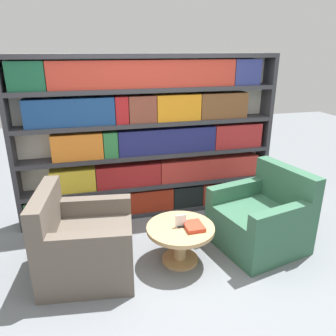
{
  "coord_description": "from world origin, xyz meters",
  "views": [
    {
      "loc": [
        -0.75,
        -2.41,
        2.02
      ],
      "look_at": [
        0.07,
        0.73,
        0.82
      ],
      "focal_mm": 35.0,
      "sensor_mm": 36.0,
      "label": 1
    }
  ],
  "objects": [
    {
      "name": "armchair_left",
      "position": [
        -0.85,
        0.31,
        0.3
      ],
      "size": [
        0.92,
        0.91,
        0.85
      ],
      "rotation": [
        0.0,
        0.0,
        1.44
      ],
      "color": "brown",
      "rests_on": "ground_plane"
    },
    {
      "name": "armchair_right",
      "position": [
        0.99,
        0.32,
        0.3
      ],
      "size": [
        0.98,
        0.97,
        0.85
      ],
      "rotation": [
        0.0,
        0.0,
        -1.36
      ],
      "color": "#336047",
      "rests_on": "ground_plane"
    },
    {
      "name": "coffee_table",
      "position": [
        0.07,
        0.25,
        0.28
      ],
      "size": [
        0.66,
        0.66,
        0.39
      ],
      "color": "tan",
      "rests_on": "ground_plane"
    },
    {
      "name": "bookshelf",
      "position": [
        0.0,
        1.38,
        0.98
      ],
      "size": [
        3.14,
        0.3,
        1.96
      ],
      "color": "silver",
      "rests_on": "ground_plane"
    },
    {
      "name": "stray_book",
      "position": [
        0.19,
        0.19,
        0.41
      ],
      "size": [
        0.18,
        0.21,
        0.04
      ],
      "color": "#B73823",
      "rests_on": "coffee_table"
    },
    {
      "name": "ground_plane",
      "position": [
        0.0,
        0.0,
        0.0
      ],
      "size": [
        14.0,
        14.0,
        0.0
      ],
      "primitive_type": "plane",
      "color": "slate"
    },
    {
      "name": "table_sign",
      "position": [
        0.07,
        0.25,
        0.44
      ],
      "size": [
        0.11,
        0.06,
        0.13
      ],
      "color": "black",
      "rests_on": "coffee_table"
    }
  ]
}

